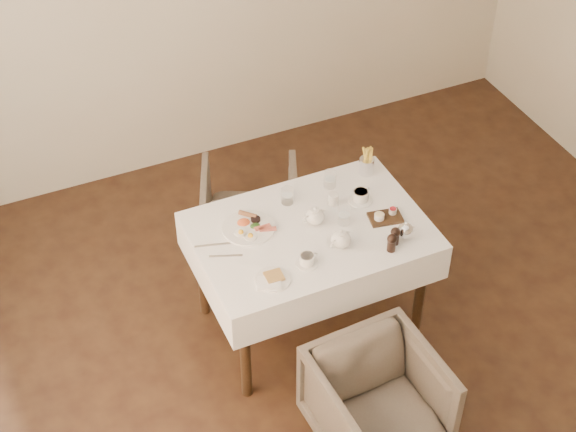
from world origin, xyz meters
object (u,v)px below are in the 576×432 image
(armchair_near, at_px, (377,402))
(teapot_centre, at_px, (315,215))
(table, at_px, (310,245))
(breakfast_plate, at_px, (249,227))
(armchair_far, at_px, (250,211))

(armchair_near, xyz_separation_m, teapot_centre, (0.07, 0.92, 0.52))
(armchair_near, distance_m, teapot_centre, 1.06)
(table, xyz_separation_m, armchair_near, (-0.02, -0.88, -0.35))
(armchair_near, bearing_deg, breakfast_plate, 102.66)
(armchair_near, bearing_deg, teapot_centre, 83.08)
(armchair_near, xyz_separation_m, breakfast_plate, (-0.28, 1.03, 0.48))
(armchair_far, bearing_deg, breakfast_plate, 89.97)
(table, height_order, armchair_near, table)
(table, relative_size, armchair_near, 2.01)
(teapot_centre, bearing_deg, armchair_near, -103.83)
(armchair_near, relative_size, teapot_centre, 4.35)
(breakfast_plate, relative_size, teapot_centre, 2.00)
(table, xyz_separation_m, armchair_far, (-0.05, 0.79, -0.35))
(table, bearing_deg, teapot_centre, 42.10)
(breakfast_plate, distance_m, teapot_centre, 0.37)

